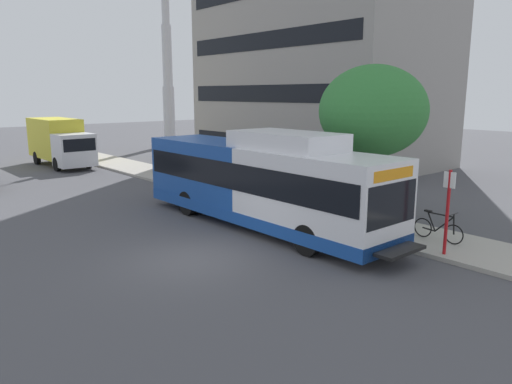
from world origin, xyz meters
The scene contains 8 objects.
ground_plane centered at (0.00, 8.00, 0.00)m, with size 120.00×120.00×0.00m, color #4C4C51.
sidewalk_curb centered at (7.00, 6.00, 0.07)m, with size 3.00×56.00×0.14m, color #A8A399.
transit_bus centered at (4.01, 1.51, 1.70)m, with size 2.58×12.25×3.65m.
bus_stop_sign_pole centered at (5.84, -4.92, 1.65)m, with size 0.10×0.36×2.60m.
bicycle_parked centered at (6.99, -4.07, 0.56)m, with size 0.52×1.76×1.02m.
street_tree_near_stop centered at (8.14, -0.41, 4.27)m, with size 4.19×4.19×5.92m.
box_truck_background centered at (3.77, 22.31, 1.74)m, with size 2.32×7.01×3.25m.
lattice_comm_tower centered at (16.53, 29.10, 8.14)m, with size 1.10×1.10×24.83m.
Camera 1 is at (-7.68, -11.83, 4.94)m, focal length 33.88 mm.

